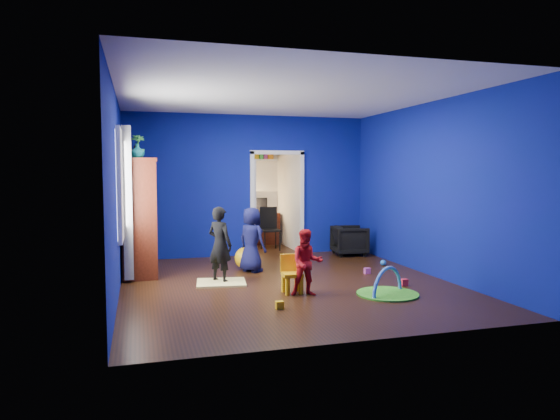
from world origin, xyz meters
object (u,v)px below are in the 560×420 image
object	(u,v)px
kid_chair	(292,276)
study_desk	(260,229)
toddler_red	(307,263)
hopper_ball	(246,258)
folding_chair	(270,229)
vase	(138,151)
crt_tv	(142,215)
child_navy	(252,240)
armchair	(350,240)
child_black	(220,245)
play_mat	(387,294)
tv_armoire	(139,217)

from	to	relation	value
kid_chair	study_desk	xyz separation A→B (m)	(0.71, 4.86, 0.12)
toddler_red	hopper_ball	xyz separation A→B (m)	(-0.42, 2.11, -0.27)
toddler_red	folding_chair	bearing A→B (deg)	92.19
toddler_red	vase	world-z (taller)	vase
hopper_ball	crt_tv	bearing A→B (deg)	179.01
child_navy	study_desk	world-z (taller)	child_navy
folding_chair	child_navy	bearing A→B (deg)	-112.53
toddler_red	folding_chair	world-z (taller)	toddler_red
vase	crt_tv	bearing A→B (deg)	82.41
armchair	child_black	xyz separation A→B (m)	(-3.02, -1.82, 0.29)
crt_tv	hopper_ball	xyz separation A→B (m)	(1.78, -0.03, -0.82)
vase	play_mat	size ratio (longest dim) A/B	0.25
child_navy	tv_armoire	world-z (taller)	tv_armoire
crt_tv	kid_chair	bearing A→B (deg)	-43.39
hopper_ball	folding_chair	world-z (taller)	folding_chair
child_navy	vase	world-z (taller)	vase
armchair	play_mat	world-z (taller)	armchair
child_navy	crt_tv	bearing A→B (deg)	46.46
child_navy	vase	distance (m)	2.40
crt_tv	folding_chair	size ratio (longest dim) A/B	0.76
vase	study_desk	xyz separation A→B (m)	(2.80, 3.22, -1.69)
kid_chair	play_mat	size ratio (longest dim) A/B	0.57
armchair	tv_armoire	size ratio (longest dim) A/B	0.34
armchair	child_navy	size ratio (longest dim) A/B	0.60
crt_tv	kid_chair	world-z (taller)	crt_tv
armchair	play_mat	xyz separation A→B (m)	(-0.86, -3.27, -0.30)
tv_armoire	hopper_ball	size ratio (longest dim) A/B	4.88
child_black	study_desk	xyz separation A→B (m)	(1.59, 3.88, -0.22)
kid_chair	child_black	bearing A→B (deg)	136.59
armchair	toddler_red	distance (m)	3.60
crt_tv	play_mat	distance (m)	4.23
child_navy	kid_chair	bearing A→B (deg)	152.85
play_mat	study_desk	bearing A→B (deg)	96.06
toddler_red	crt_tv	bearing A→B (deg)	145.73
toddler_red	tv_armoire	world-z (taller)	tv_armoire
child_black	toddler_red	world-z (taller)	child_black
armchair	hopper_ball	distance (m)	2.57
tv_armoire	child_black	bearing A→B (deg)	-38.40
child_black	vase	xyz separation A→B (m)	(-1.21, 0.66, 1.47)
child_black	vase	size ratio (longest dim) A/B	5.45
tv_armoire	kid_chair	xyz separation A→B (m)	(2.10, -1.94, -0.73)
child_black	folding_chair	xyz separation A→B (m)	(1.59, 2.92, -0.14)
child_black	armchair	bearing A→B (deg)	-100.22
armchair	hopper_ball	bearing A→B (deg)	116.70
study_desk	folding_chair	world-z (taller)	folding_chair
child_black	toddler_red	bearing A→B (deg)	179.83
armchair	vase	size ratio (longest dim) A/B	3.07
vase	crt_tv	xyz separation A→B (m)	(0.04, 0.30, -1.05)
child_navy	kid_chair	size ratio (longest dim) A/B	2.25
tv_armoire	study_desk	bearing A→B (deg)	46.20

